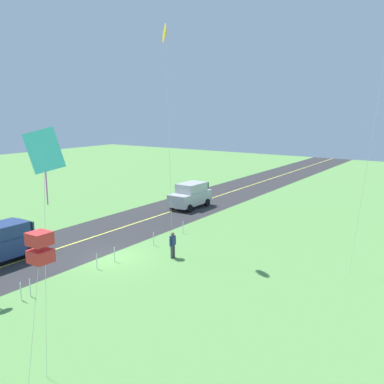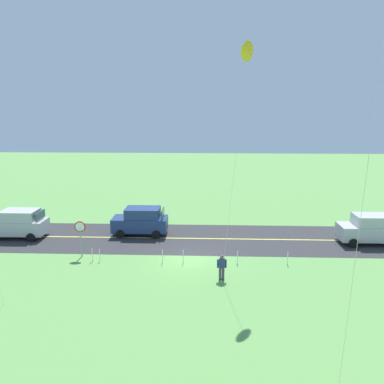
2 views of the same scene
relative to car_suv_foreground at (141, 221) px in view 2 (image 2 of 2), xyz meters
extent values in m
cube|color=#60994C|center=(-4.18, 4.81, -1.20)|extent=(120.00, 120.00, 0.10)
cube|color=#2D2D30|center=(-4.18, 0.81, -1.15)|extent=(120.00, 7.00, 0.00)
cube|color=#E5E04C|center=(-4.18, 0.81, -1.15)|extent=(120.00, 0.16, 0.00)
cube|color=navy|center=(0.08, 0.00, -0.26)|extent=(4.40, 1.90, 1.10)
cube|color=navy|center=(-0.17, 0.00, 0.69)|extent=(2.73, 1.75, 0.80)
cube|color=#334756|center=(0.91, 0.00, 0.69)|extent=(0.10, 1.62, 0.64)
cube|color=#334756|center=(-1.79, 0.00, 0.69)|extent=(0.10, 1.62, 0.60)
cylinder|color=black|center=(1.51, 0.95, -0.81)|extent=(0.68, 0.22, 0.68)
cylinder|color=black|center=(1.51, -0.95, -0.81)|extent=(0.68, 0.22, 0.68)
cylinder|color=black|center=(-1.35, 0.95, -0.81)|extent=(0.68, 0.22, 0.68)
cylinder|color=black|center=(-1.35, -0.95, -0.81)|extent=(0.68, 0.22, 0.68)
cube|color=#B7B7BC|center=(-17.59, 1.35, -0.26)|extent=(4.40, 1.90, 1.10)
cube|color=#B7B7BC|center=(-17.84, 1.35, 0.69)|extent=(2.73, 1.75, 0.80)
cube|color=#334756|center=(-16.75, 1.35, 0.69)|extent=(0.10, 1.61, 0.64)
cylinder|color=black|center=(-16.16, 2.30, -0.81)|extent=(0.68, 0.22, 0.68)
cylinder|color=black|center=(-16.16, 0.40, -0.81)|extent=(0.68, 0.22, 0.68)
cylinder|color=black|center=(-19.02, 0.40, -0.81)|extent=(0.68, 0.22, 0.68)
cube|color=#B7B7BC|center=(9.65, 1.03, -0.26)|extent=(4.40, 1.90, 1.10)
cube|color=#B7B7BC|center=(9.40, 1.03, 0.69)|extent=(2.73, 1.75, 0.80)
cube|color=#334756|center=(10.49, 1.03, 0.69)|extent=(0.10, 1.62, 0.64)
cube|color=#334756|center=(7.78, 1.03, 0.69)|extent=(0.10, 1.62, 0.60)
cylinder|color=black|center=(11.08, 0.08, -0.81)|extent=(0.68, 0.22, 0.68)
cylinder|color=black|center=(8.22, 1.98, -0.81)|extent=(0.68, 0.22, 0.68)
cylinder|color=black|center=(8.22, 0.08, -0.81)|extent=(0.68, 0.22, 0.68)
cylinder|color=gray|center=(3.33, 4.71, -0.10)|extent=(0.08, 0.08, 2.10)
cylinder|color=red|center=(3.33, 4.71, 1.02)|extent=(0.76, 0.04, 0.76)
cylinder|color=white|center=(3.33, 4.74, 1.02)|extent=(0.62, 0.01, 0.62)
cylinder|color=#3F3F47|center=(-6.31, 7.93, -0.74)|extent=(0.16, 0.16, 0.82)
cylinder|color=#3F3F47|center=(-6.13, 7.93, -0.74)|extent=(0.16, 0.16, 0.82)
cube|color=navy|center=(-6.22, 7.93, -0.05)|extent=(0.36, 0.22, 0.56)
cylinder|color=navy|center=(-6.46, 7.93, -0.10)|extent=(0.10, 0.10, 0.52)
cylinder|color=navy|center=(-5.98, 7.93, -0.10)|extent=(0.10, 0.10, 0.52)
sphere|color=brown|center=(-6.22, 7.93, 0.34)|extent=(0.22, 0.22, 0.22)
cylinder|color=silver|center=(-6.88, 7.24, 5.43)|extent=(1.33, 1.40, 13.16)
cone|color=yellow|center=(-7.53, 6.55, 12.01)|extent=(0.98, 1.01, 1.11)
cylinder|color=silver|center=(-9.77, 17.88, 6.00)|extent=(0.20, 1.17, 14.30)
cylinder|color=silver|center=(-10.66, 5.51, -0.70)|extent=(0.05, 0.05, 0.90)
cylinder|color=silver|center=(-7.36, 5.51, -0.70)|extent=(0.05, 0.05, 0.90)
cylinder|color=silver|center=(-3.77, 5.51, -0.70)|extent=(0.05, 0.05, 0.90)
cylinder|color=silver|center=(-2.39, 5.51, -0.70)|extent=(0.05, 0.05, 0.90)
cylinder|color=silver|center=(1.84, 5.51, -0.70)|extent=(0.05, 0.05, 0.90)
cylinder|color=silver|center=(2.34, 5.51, -0.70)|extent=(0.05, 0.05, 0.90)
camera|label=1|loc=(12.86, 22.36, 7.62)|focal=39.13mm
camera|label=2|loc=(-5.21, 28.39, 8.95)|focal=34.51mm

